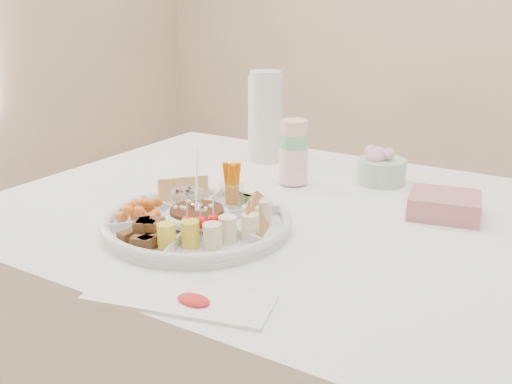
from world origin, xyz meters
The scene contains 14 objects.
dining_table centered at (0.00, 0.00, 0.38)m, with size 1.52×1.02×0.76m, color white.
party_tray centered at (-0.20, -0.20, 0.78)m, with size 0.38×0.38×0.04m, color white.
bean_dip centered at (-0.20, -0.20, 0.79)m, with size 0.11×0.11×0.04m, color #3E1A0C.
tortillas centered at (-0.08, -0.16, 0.80)m, with size 0.09×0.09×0.06m, color tan, non-canonical shape.
carrot_cucumber centered at (-0.17, -0.07, 0.82)m, with size 0.11×0.11×0.10m, color orange, non-canonical shape.
pita_raisins centered at (-0.30, -0.12, 0.80)m, with size 0.10×0.10×0.06m, color tan, non-canonical shape.
cherries centered at (-0.32, -0.24, 0.79)m, with size 0.10×0.10×0.04m, color orange, non-canonical shape.
granola_chunks centered at (-0.22, -0.33, 0.79)m, with size 0.10×0.10×0.05m, color brown, non-canonical shape.
banana_tomato centered at (-0.10, -0.29, 0.82)m, with size 0.11×0.11×0.09m, color #CDCA5E, non-canonical shape.
cup_stack centered at (-0.17, 0.17, 0.86)m, with size 0.07×0.07×0.20m, color white.
thermos centered at (-0.35, 0.33, 0.89)m, with size 0.10×0.10×0.26m, color silver.
flower_bowl centered at (0.02, 0.29, 0.80)m, with size 0.12×0.12×0.09m, color #9CD8BA.
napkin_stack centered at (0.21, 0.14, 0.78)m, with size 0.15×0.13×0.05m, color #B97078.
placemat centered at (-0.05, -0.45, 0.76)m, with size 0.30×0.10×0.01m, color silver.
Camera 1 is at (0.47, -1.07, 1.21)m, focal length 40.00 mm.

